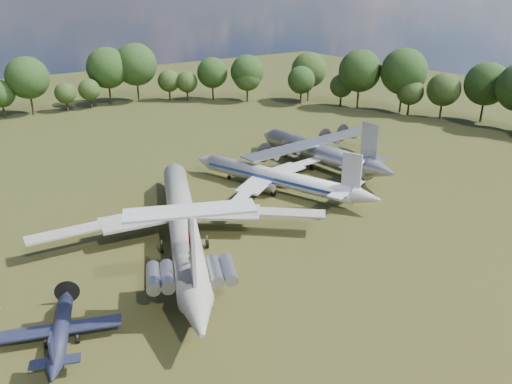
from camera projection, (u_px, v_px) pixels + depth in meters
ground at (184, 243)px, 65.44m from camera, size 300.00×300.00×0.00m
il62_airliner at (183, 226)px, 64.48m from camera, size 55.22×61.05×4.88m
tu104_jet at (276, 180)px, 81.32m from camera, size 39.22×44.90×3.76m
an12_transport at (317, 155)px, 92.26m from camera, size 33.53×37.03×4.65m
small_prop_west at (61, 333)px, 46.64m from camera, size 15.61×17.88×2.19m
person_on_il62 at (191, 256)px, 50.87m from camera, size 0.71×0.65×1.63m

